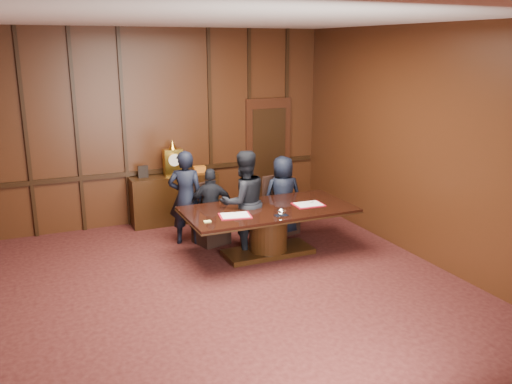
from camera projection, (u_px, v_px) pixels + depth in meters
room at (242, 164)px, 6.93m from camera, size 7.00×7.04×3.50m
sideboard at (175, 197)px, 9.98m from camera, size 1.60×0.45×1.54m
conference_table at (268, 223)px, 8.42m from camera, size 2.62×1.32×0.76m
folder_left at (235, 216)px, 7.96m from camera, size 0.51×0.41×0.02m
folder_right at (308, 204)px, 8.52m from camera, size 0.48×0.35×0.02m
inkstand at (281, 213)px, 7.94m from camera, size 0.20×0.14×0.12m
notepad at (207, 221)px, 7.70m from camera, size 0.11×0.08×0.01m
chair_left at (210, 226)px, 8.99m from camera, size 0.59×0.59×0.99m
chair_right at (280, 216)px, 9.50m from camera, size 0.57×0.57×0.99m
signatory_left at (212, 207)px, 8.84m from camera, size 0.81×0.53×1.28m
signatory_right at (283, 195)px, 9.33m from camera, size 0.72×0.52×1.38m
witness_left at (186, 198)px, 8.85m from camera, size 0.67×0.57×1.56m
witness_right at (244, 202)px, 8.48m from camera, size 0.84×0.67×1.63m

